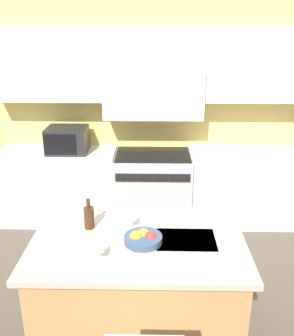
# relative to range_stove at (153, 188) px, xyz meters

# --- Properties ---
(ground_plane) EXTENTS (10.00, 10.00, 0.00)m
(ground_plane) POSITION_rel_range_stove_xyz_m (0.00, -1.87, -0.46)
(ground_plane) COLOR brown
(back_cabinetry) EXTENTS (10.00, 0.46, 2.70)m
(back_cabinetry) POSITION_rel_range_stove_xyz_m (0.00, 0.27, 1.15)
(back_cabinetry) COLOR #DBC166
(back_cabinetry) RESTS_ON ground_plane
(back_counter) EXTENTS (3.89, 0.62, 0.93)m
(back_counter) POSITION_rel_range_stove_xyz_m (-0.00, 0.02, 0.01)
(back_counter) COLOR silver
(back_counter) RESTS_ON ground_plane
(range_stove) EXTENTS (0.95, 0.70, 0.92)m
(range_stove) POSITION_rel_range_stove_xyz_m (0.00, 0.00, 0.00)
(range_stove) COLOR #B7B7BC
(range_stove) RESTS_ON ground_plane
(microwave) EXTENTS (0.49, 0.41, 0.31)m
(microwave) POSITION_rel_range_stove_xyz_m (-1.06, 0.02, 0.63)
(microwave) COLOR black
(microwave) RESTS_ON back_counter
(kitchen_island) EXTENTS (1.60, 1.05, 0.91)m
(kitchen_island) POSITION_rel_range_stove_xyz_m (-0.10, -1.96, 0.00)
(kitchen_island) COLOR #B7844C
(kitchen_island) RESTS_ON ground_plane
(wine_bottle) EXTENTS (0.08, 0.08, 0.25)m
(wine_bottle) POSITION_rel_range_stove_xyz_m (-0.49, -1.80, 0.55)
(wine_bottle) COLOR #422314
(wine_bottle) RESTS_ON kitchen_island
(wine_glass_near) EXTENTS (0.07, 0.07, 0.16)m
(wine_glass_near) POSITION_rel_range_stove_xyz_m (-0.35, -2.23, 0.56)
(wine_glass_near) COLOR white
(wine_glass_near) RESTS_ON kitchen_island
(wine_glass_far) EXTENTS (0.07, 0.07, 0.16)m
(wine_glass_far) POSITION_rel_range_stove_xyz_m (-0.16, -1.79, 0.56)
(wine_glass_far) COLOR white
(wine_glass_far) RESTS_ON kitchen_island
(fruit_bowl) EXTENTS (0.28, 0.28, 0.10)m
(fruit_bowl) POSITION_rel_range_stove_xyz_m (-0.06, -2.00, 0.48)
(fruit_bowl) COLOR #384C6B
(fruit_bowl) RESTS_ON kitchen_island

